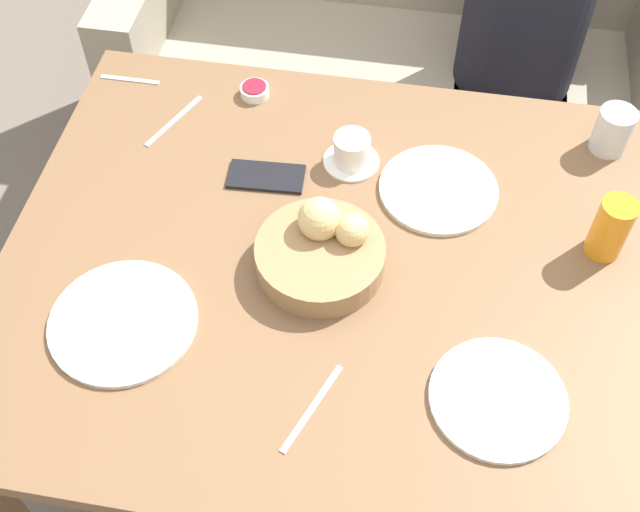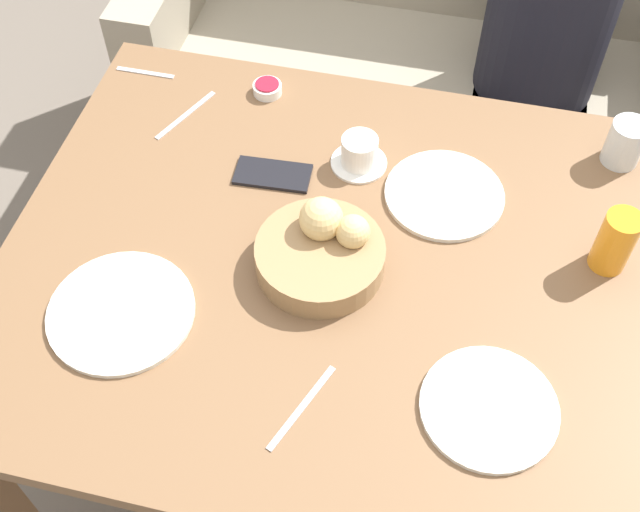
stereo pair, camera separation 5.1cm
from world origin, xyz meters
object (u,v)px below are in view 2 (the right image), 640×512
object	(u,v)px
seated_person	(536,67)
juice_glass	(615,242)
cell_phone	(273,174)
water_tumbler	(625,143)
bread_basket	(322,250)
coffee_cup	(357,153)
plate_near_left	(121,312)
fork_silver	(186,115)
knife_silver	(302,407)
plate_far_center	(444,195)
jam_bowl_berry	(267,88)
spoon_coffee	(145,73)
plate_near_right	(489,408)
couch	(416,66)

from	to	relation	value
seated_person	juice_glass	bearing A→B (deg)	-81.62
juice_glass	cell_phone	bearing A→B (deg)	173.79
water_tumbler	bread_basket	bearing A→B (deg)	-143.43
coffee_cup	plate_near_left	bearing A→B (deg)	-126.27
plate_near_left	fork_silver	distance (m)	0.50
fork_silver	knife_silver	world-z (taller)	same
plate_far_center	jam_bowl_berry	xyz separation A→B (m)	(-0.41, 0.21, 0.01)
bread_basket	spoon_coffee	world-z (taller)	bread_basket
seated_person	knife_silver	distance (m)	1.34
plate_far_center	jam_bowl_berry	bearing A→B (deg)	153.01
juice_glass	fork_silver	xyz separation A→B (m)	(-0.87, 0.20, -0.06)
plate_near_left	fork_silver	bearing A→B (deg)	96.11
plate_far_center	coffee_cup	bearing A→B (deg)	165.50
plate_near_left	spoon_coffee	size ratio (longest dim) A/B	1.93
plate_near_left	cell_phone	size ratio (longest dim) A/B	1.67
bread_basket	plate_far_center	xyz separation A→B (m)	(0.19, 0.21, -0.03)
spoon_coffee	cell_phone	size ratio (longest dim) A/B	0.86
plate_near_right	coffee_cup	size ratio (longest dim) A/B	1.97
seated_person	knife_silver	bearing A→B (deg)	-105.07
plate_near_left	cell_phone	world-z (taller)	plate_near_left
jam_bowl_berry	fork_silver	size ratio (longest dim) A/B	0.37
juice_glass	jam_bowl_berry	world-z (taller)	juice_glass
juice_glass	spoon_coffee	world-z (taller)	juice_glass
fork_silver	cell_phone	xyz separation A→B (m)	(0.22, -0.13, 0.00)
seated_person	jam_bowl_berry	distance (m)	0.86
seated_person	knife_silver	world-z (taller)	seated_person
fork_silver	juice_glass	bearing A→B (deg)	-12.66
plate_near_right	knife_silver	size ratio (longest dim) A/B	1.33
plate_near_left	plate_near_right	bearing A→B (deg)	-3.42
seated_person	plate_near_left	distance (m)	1.38
jam_bowl_berry	spoon_coffee	distance (m)	0.28
bread_basket	plate_near_left	xyz separation A→B (m)	(-0.32, -0.19, -0.03)
seated_person	plate_near_right	world-z (taller)	seated_person
seated_person	juice_glass	xyz separation A→B (m)	(0.13, -0.86, 0.33)
couch	fork_silver	xyz separation A→B (m)	(-0.41, -0.82, 0.45)
juice_glass	jam_bowl_berry	bearing A→B (deg)	157.17
plate_near_left	spoon_coffee	bearing A→B (deg)	106.94
plate_near_left	plate_far_center	bearing A→B (deg)	37.92
bread_basket	cell_phone	distance (m)	0.24
knife_silver	spoon_coffee	xyz separation A→B (m)	(-0.53, 0.71, 0.00)
seated_person	coffee_cup	world-z (taller)	seated_person
plate_near_right	fork_silver	distance (m)	0.88
seated_person	jam_bowl_berry	world-z (taller)	seated_person
plate_near_left	fork_silver	xyz separation A→B (m)	(-0.05, 0.50, -0.00)
seated_person	plate_near_left	size ratio (longest dim) A/B	4.60
plate_near_right	water_tumbler	xyz separation A→B (m)	(0.20, 0.61, 0.04)
plate_far_center	water_tumbler	size ratio (longest dim) A/B	2.45
jam_bowl_berry	cell_phone	xyz separation A→B (m)	(0.07, -0.23, -0.01)
water_tumbler	spoon_coffee	world-z (taller)	water_tumbler
jam_bowl_berry	plate_far_center	bearing A→B (deg)	-26.99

